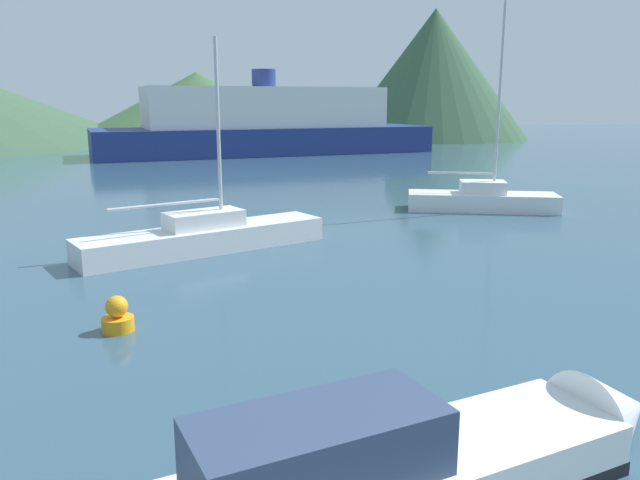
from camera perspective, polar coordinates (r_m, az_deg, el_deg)
The scene contains 7 objects.
motorboat_near at distance 8.19m, azimuth 8.14°, elevation -20.19°, with size 8.69×4.25×1.91m.
sailboat_inner at distance 20.93m, azimuth -10.49°, elevation 0.36°, with size 8.17×5.42×6.85m.
sailboat_middle at distance 29.18m, azimuth 14.61°, elevation 3.69°, with size 6.85×3.57×10.25m.
ferry_distant at distance 59.42m, azimuth -5.08°, elevation 10.47°, with size 32.21×16.05×7.68m.
buoy_marker at distance 14.23m, azimuth -18.04°, elevation -6.67°, with size 0.69×0.69×0.79m.
hill_central at distance 82.66m, azimuth -11.16°, elevation 11.94°, with size 32.20×32.20×8.39m.
hill_east at distance 85.15m, azimuth 10.36°, elevation 14.68°, with size 24.58×24.58×16.39m.
Camera 1 is at (-2.58, -2.25, 4.88)m, focal length 35.00 mm.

